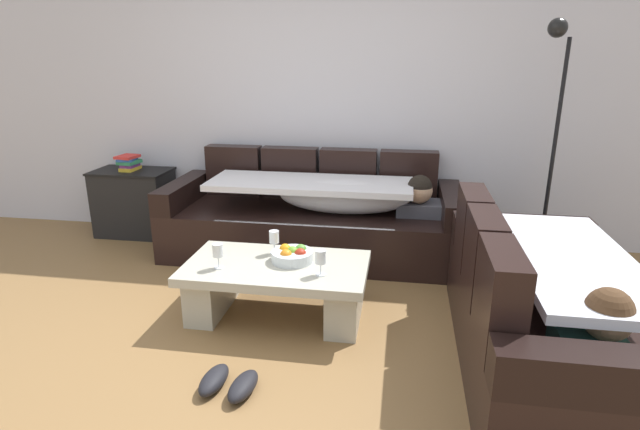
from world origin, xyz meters
name	(u,v)px	position (x,y,z in m)	size (l,w,h in m)	color
ground_plane	(238,352)	(0.00, 0.00, 0.00)	(14.00, 14.00, 0.00)	olive
back_wall	(305,94)	(0.00, 2.15, 1.35)	(9.00, 0.10, 2.70)	silver
couch_along_wall	(317,218)	(0.21, 1.63, 0.33)	(2.53, 0.92, 0.88)	black
couch_near_window	(546,314)	(1.74, 0.14, 0.34)	(0.92, 1.88, 0.88)	black
coffee_table	(277,283)	(0.13, 0.47, 0.24)	(1.20, 0.68, 0.38)	#B6B3A1
fruit_bowl	(292,255)	(0.22, 0.54, 0.42)	(0.28, 0.28, 0.10)	silver
wine_glass_near_left	(218,251)	(-0.22, 0.34, 0.50)	(0.07, 0.07, 0.17)	silver
wine_glass_near_right	(321,258)	(0.45, 0.34, 0.50)	(0.07, 0.07, 0.17)	silver
wine_glass_far_back	(274,238)	(0.07, 0.64, 0.50)	(0.07, 0.07, 0.17)	silver
side_cabinet	(135,202)	(-1.64, 1.85, 0.32)	(0.72, 0.44, 0.64)	black
book_stack_on_cabinet	(129,162)	(-1.65, 1.85, 0.72)	(0.20, 0.22, 0.14)	gold
floor_lamp	(551,132)	(2.05, 1.68, 1.12)	(0.33, 0.31, 1.95)	black
pair_of_shoes	(228,383)	(0.07, -0.36, 0.04)	(0.32, 0.31, 0.09)	black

